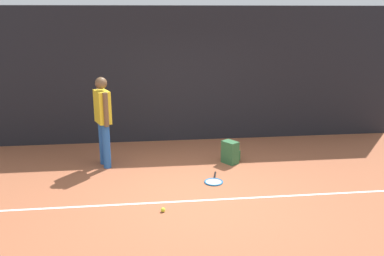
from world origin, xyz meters
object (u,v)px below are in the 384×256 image
(tennis_racket, at_px, (214,181))
(tennis_ball_near_player, at_px, (163,210))
(tennis_player, at_px, (103,116))
(backpack, at_px, (231,153))

(tennis_racket, distance_m, tennis_ball_near_player, 1.38)
(tennis_player, height_order, tennis_ball_near_player, tennis_player)
(tennis_racket, height_order, backpack, backpack)
(tennis_player, bearing_deg, tennis_ball_near_player, 4.90)
(tennis_player, distance_m, backpack, 2.52)
(tennis_player, xyz_separation_m, tennis_racket, (1.92, -1.03, -0.95))
(tennis_racket, xyz_separation_m, tennis_ball_near_player, (-0.93, -1.01, 0.02))
(tennis_racket, height_order, tennis_ball_near_player, tennis_ball_near_player)
(tennis_player, distance_m, tennis_racket, 2.38)
(backpack, xyz_separation_m, tennis_ball_near_player, (-1.41, -1.90, -0.18))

